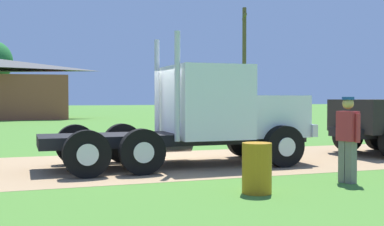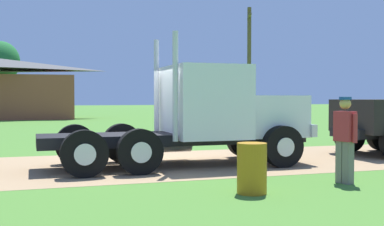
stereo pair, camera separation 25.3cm
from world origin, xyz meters
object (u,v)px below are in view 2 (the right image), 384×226
at_px(utility_pole_near, 249,62).
at_px(truck_foreground_white, 208,117).
at_px(shed_building, 1,90).
at_px(visitor_by_barrel, 345,136).
at_px(steel_barrel, 252,168).

bearing_deg(utility_pole_near, truck_foreground_white, -117.85).
bearing_deg(shed_building, visitor_by_barrel, -75.49).
bearing_deg(shed_building, utility_pole_near, -40.04).
bearing_deg(visitor_by_barrel, truck_foreground_white, 115.59).
relative_size(visitor_by_barrel, shed_building, 0.14).
xyz_separation_m(shed_building, utility_pole_near, (16.12, -13.54, 1.69)).
xyz_separation_m(steel_barrel, utility_pole_near, (9.55, 20.98, 3.62)).
distance_m(steel_barrel, shed_building, 35.20).
distance_m(truck_foreground_white, shed_building, 31.41).
distance_m(truck_foreground_white, utility_pole_near, 19.46).
xyz_separation_m(truck_foreground_white, utility_pole_near, (8.99, 17.02, 2.82)).
bearing_deg(shed_building, steel_barrel, -79.23).
xyz_separation_m(visitor_by_barrel, utility_pole_near, (7.28, 20.60, 3.11)).
relative_size(truck_foreground_white, visitor_by_barrel, 3.92).
distance_m(visitor_by_barrel, steel_barrel, 2.36).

